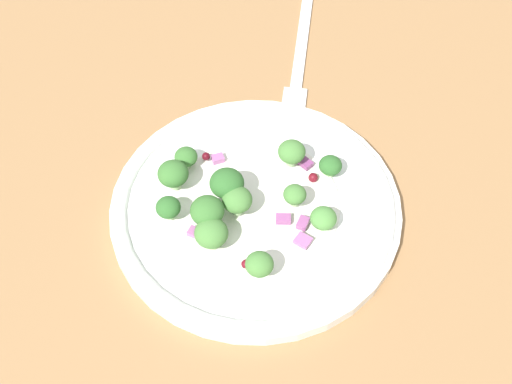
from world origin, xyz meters
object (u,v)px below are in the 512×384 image
at_px(broccoli_floret_2, 294,152).
at_px(fork, 300,58).
at_px(plate, 256,205).
at_px(broccoli_floret_1, 168,208).
at_px(broccoli_floret_0, 295,192).

relative_size(broccoli_floret_2, fork, 0.14).
bearing_deg(plate, broccoli_floret_1, -68.10).
distance_m(plate, fork, 0.20).
xyz_separation_m(broccoli_floret_0, broccoli_floret_2, (-0.04, -0.01, -0.00)).
height_order(plate, broccoli_floret_0, broccoli_floret_0).
bearing_deg(fork, plate, -5.55).
distance_m(broccoli_floret_0, broccoli_floret_2, 0.04).
height_order(broccoli_floret_1, broccoli_floret_2, broccoli_floret_2).
xyz_separation_m(broccoli_floret_0, broccoli_floret_1, (0.03, -0.10, -0.00)).
distance_m(plate, broccoli_floret_1, 0.08).
xyz_separation_m(broccoli_floret_1, fork, (-0.23, 0.09, -0.03)).
distance_m(broccoli_floret_0, broccoli_floret_1, 0.11).
bearing_deg(broccoli_floret_2, broccoli_floret_0, 6.83).
height_order(broccoli_floret_0, fork, broccoli_floret_0).
bearing_deg(broccoli_floret_1, broccoli_floret_0, 105.81).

